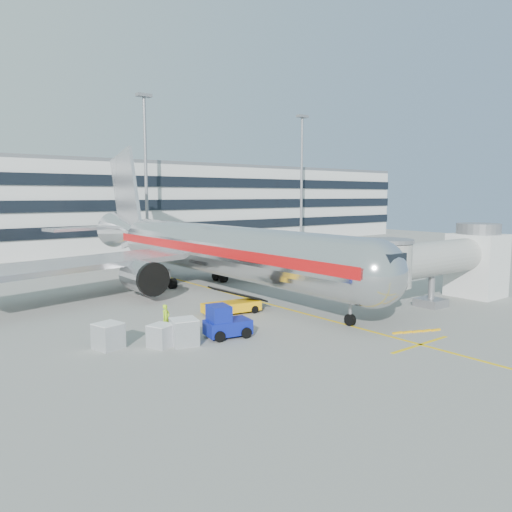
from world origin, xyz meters
TOP-DOWN VIEW (x-y plane):
  - ground at (0.00, 0.00)m, footprint 180.00×180.00m
  - lead_in_line at (0.00, 10.00)m, footprint 0.25×70.00m
  - stop_bar at (0.00, -14.00)m, footprint 6.00×0.25m
  - main_jet at (0.00, 11.72)m, footprint 50.95×48.70m
  - jet_bridge at (12.18, -8.00)m, footprint 17.80×4.50m
  - terminal at (0.00, 57.95)m, footprint 150.00×24.25m
  - light_mast_centre at (8.00, 42.00)m, footprint 2.40×1.20m
  - light_mast_east at (42.00, 42.00)m, footprint 2.40×1.20m
  - belt_loader at (-4.75, 0.54)m, footprint 5.11×2.46m
  - baggage_tug at (-9.05, -4.79)m, footprint 3.31×2.42m
  - cargo_container_left at (-13.46, -3.99)m, footprint 1.78×1.78m
  - cargo_container_right at (-16.27, -2.28)m, footprint 1.88×1.88m
  - cargo_container_front at (-12.09, -4.55)m, footprint 1.96×1.96m
  - ramp_worker at (-11.50, -0.95)m, footprint 0.84×0.71m

SIDE VIEW (x-z plane):
  - ground at x=0.00m, z-range 0.00..0.00m
  - lead_in_line at x=0.00m, z-range 0.00..0.01m
  - stop_bar at x=0.00m, z-range 0.00..0.01m
  - belt_loader at x=-4.75m, z-range -0.52..1.87m
  - cargo_container_left at x=-13.46m, z-range 0.00..1.46m
  - cargo_container_right at x=-16.27m, z-range 0.00..1.64m
  - cargo_container_front at x=-12.09m, z-range 0.00..1.72m
  - ramp_worker at x=-11.50m, z-range 0.00..1.95m
  - baggage_tug at x=-9.05m, z-range -0.15..2.13m
  - jet_bridge at x=12.18m, z-range 0.37..7.37m
  - main_jet at x=0.00m, z-range -3.79..12.26m
  - terminal at x=0.00m, z-range 0.00..15.60m
  - light_mast_centre at x=8.00m, z-range 2.15..27.60m
  - light_mast_east at x=42.00m, z-range 2.15..27.60m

